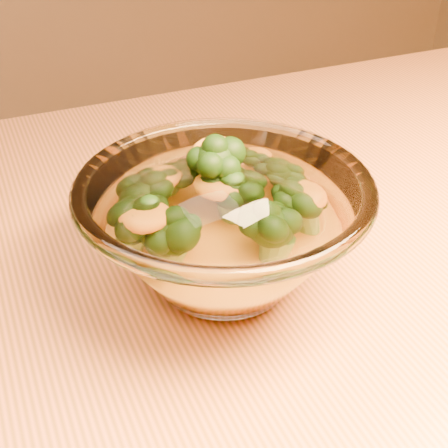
{
  "coord_description": "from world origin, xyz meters",
  "views": [
    {
      "loc": [
        -0.1,
        -0.31,
        1.05
      ],
      "look_at": [
        0.04,
        0.03,
        0.8
      ],
      "focal_mm": 50.0,
      "sensor_mm": 36.0,
      "label": 1
    }
  ],
  "objects": [
    {
      "name": "broccoli_heap",
      "position": [
        0.04,
        0.03,
        0.81
      ],
      "size": [
        0.15,
        0.12,
        0.08
      ],
      "color": "black",
      "rests_on": "cheese_sauce"
    },
    {
      "name": "table",
      "position": [
        0.0,
        0.0,
        0.65
      ],
      "size": [
        1.2,
        0.8,
        0.75
      ],
      "color": "#B45E36",
      "rests_on": "ground"
    },
    {
      "name": "cheese_sauce",
      "position": [
        0.04,
        0.03,
        0.78
      ],
      "size": [
        0.12,
        0.12,
        0.03
      ],
      "primitive_type": "ellipsoid",
      "color": "orange",
      "rests_on": "glass_bowl"
    },
    {
      "name": "glass_bowl",
      "position": [
        0.04,
        0.03,
        0.8
      ],
      "size": [
        0.21,
        0.21,
        0.09
      ],
      "color": "white",
      "rests_on": "table"
    }
  ]
}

